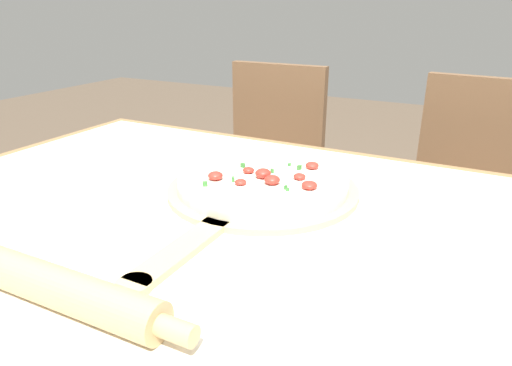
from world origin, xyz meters
TOP-DOWN VIEW (x-y plane):
  - dining_table at (0.00, 0.00)m, footprint 1.41×1.00m
  - towel_cloth at (0.00, 0.00)m, footprint 1.33×0.92m
  - pizza_peel at (0.01, 0.12)m, footprint 0.38×0.59m
  - pizza at (0.01, 0.14)m, footprint 0.34×0.34m
  - rolling_pin at (-0.08, -0.31)m, footprint 0.47×0.06m
  - chair_left at (-0.34, 0.87)m, footprint 0.40×0.40m
  - chair_right at (0.37, 0.87)m, footprint 0.44×0.44m

SIDE VIEW (x-z plane):
  - chair_left at x=-0.34m, z-range 0.07..0.98m
  - chair_right at x=0.37m, z-range 0.07..0.98m
  - dining_table at x=0.00m, z-range 0.28..1.03m
  - towel_cloth at x=0.00m, z-range 0.75..0.76m
  - pizza_peel at x=0.01m, z-range 0.76..0.77m
  - pizza at x=0.01m, z-range 0.76..0.80m
  - rolling_pin at x=-0.08m, z-range 0.76..0.81m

